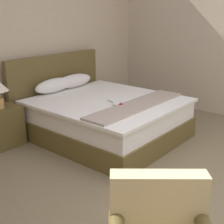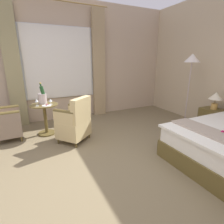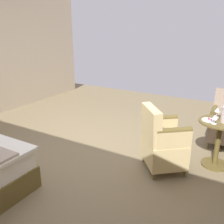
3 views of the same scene
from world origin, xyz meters
TOP-DOWN VIEW (x-y plane):
  - bed at (0.80, 2.19)m, footprint 1.82×2.11m
  - nightstand at (-0.36, 2.96)m, footprint 0.53×0.38m

SIDE VIEW (x-z plane):
  - nightstand at x=-0.36m, z-range 0.00..0.55m
  - bed at x=0.80m, z-range -0.24..0.88m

